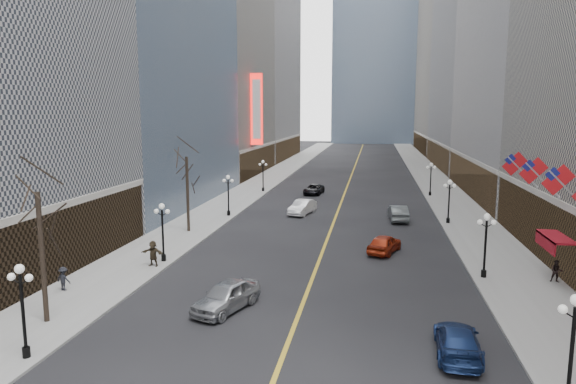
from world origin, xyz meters
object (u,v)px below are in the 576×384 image
(streetlamp_west_1, at_px, (162,226))
(streetlamp_west_3, at_px, (263,172))
(streetlamp_east_2, at_px, (449,197))
(streetlamp_east_3, at_px, (431,176))
(car_sb_mid, at_px, (384,244))
(car_sb_far, at_px, (398,213))
(car_nb_near, at_px, (226,296))
(streetlamp_west_2, at_px, (228,191))
(car_nb_far, at_px, (314,189))
(car_sb_near, at_px, (458,341))
(car_nb_mid, at_px, (302,207))
(streetlamp_west_0, at_px, (22,301))
(streetlamp_east_0, at_px, (573,338))
(streetlamp_east_1, at_px, (486,239))

(streetlamp_west_1, height_order, streetlamp_west_3, same)
(streetlamp_east_2, distance_m, streetlamp_east_3, 18.00)
(streetlamp_east_2, xyz_separation_m, car_sb_mid, (-6.72, -12.24, -2.13))
(car_sb_far, bearing_deg, streetlamp_east_3, -110.57)
(car_nb_near, bearing_deg, streetlamp_west_2, 125.66)
(car_nb_near, bearing_deg, streetlamp_west_1, 151.43)
(car_nb_far, bearing_deg, streetlamp_east_2, -41.19)
(car_sb_near, height_order, car_sb_mid, car_sb_mid)
(streetlamp_west_1, distance_m, car_nb_mid, 22.25)
(streetlamp_west_0, distance_m, streetlamp_west_2, 34.00)
(car_sb_near, relative_size, car_sb_mid, 1.10)
(streetlamp_east_2, xyz_separation_m, streetlamp_west_1, (-23.60, -18.00, 0.00))
(streetlamp_west_3, relative_size, car_nb_near, 0.90)
(streetlamp_east_3, bearing_deg, car_nb_near, -109.91)
(streetlamp_west_1, bearing_deg, streetlamp_west_2, 90.00)
(streetlamp_east_2, xyz_separation_m, car_sb_far, (-5.06, 0.89, -2.06))
(car_nb_near, bearing_deg, streetlamp_east_3, 89.92)
(streetlamp_east_2, height_order, streetlamp_east_3, same)
(streetlamp_east_3, relative_size, car_nb_mid, 0.91)
(car_nb_mid, xyz_separation_m, car_nb_far, (-0.40, 14.65, -0.13))
(streetlamp_east_0, relative_size, car_sb_near, 0.90)
(streetlamp_east_3, bearing_deg, streetlamp_west_3, 180.00)
(streetlamp_east_3, height_order, car_sb_mid, streetlamp_east_3)
(streetlamp_west_3, bearing_deg, streetlamp_west_2, -90.00)
(car_nb_mid, xyz_separation_m, car_sb_mid, (8.96, -14.93, -0.04))
(streetlamp_east_0, height_order, streetlamp_east_2, same)
(streetlamp_west_1, relative_size, car_sb_far, 0.89)
(streetlamp_west_0, bearing_deg, car_sb_near, 11.00)
(streetlamp_west_0, height_order, car_sb_far, streetlamp_west_0)
(car_nb_mid, bearing_deg, streetlamp_east_1, -38.64)
(streetlamp_east_1, bearing_deg, streetlamp_east_0, -90.00)
(streetlamp_west_0, relative_size, car_nb_mid, 0.91)
(streetlamp_east_1, height_order, streetlamp_west_1, same)
(car_sb_mid, xyz_separation_m, car_sb_far, (1.66, 13.13, 0.07))
(car_nb_near, distance_m, car_sb_mid, 17.02)
(streetlamp_east_1, xyz_separation_m, streetlamp_west_3, (-23.60, 36.00, 0.00))
(streetlamp_east_2, height_order, car_sb_mid, streetlamp_east_2)
(streetlamp_west_0, xyz_separation_m, car_nb_near, (7.50, 7.55, -2.04))
(streetlamp_west_0, bearing_deg, car_nb_far, 81.67)
(streetlamp_west_2, xyz_separation_m, streetlamp_west_3, (0.00, 18.00, 0.00))
(streetlamp_east_2, xyz_separation_m, car_nb_far, (-16.08, 17.34, -2.21))
(car_sb_mid, bearing_deg, streetlamp_east_2, -99.58)
(streetlamp_west_0, bearing_deg, car_nb_near, 45.21)
(streetlamp_west_0, bearing_deg, streetlamp_east_0, 0.00)
(car_sb_near, bearing_deg, streetlamp_east_0, 135.83)
(streetlamp_west_3, height_order, car_sb_mid, streetlamp_west_3)
(streetlamp_west_2, bearing_deg, streetlamp_east_1, -37.33)
(streetlamp_east_1, relative_size, car_nb_mid, 0.91)
(car_sb_far, bearing_deg, streetlamp_east_2, 165.97)
(streetlamp_west_3, bearing_deg, car_sb_mid, -60.83)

